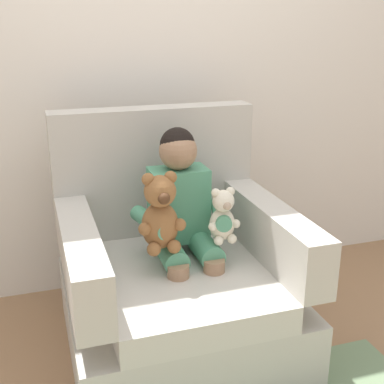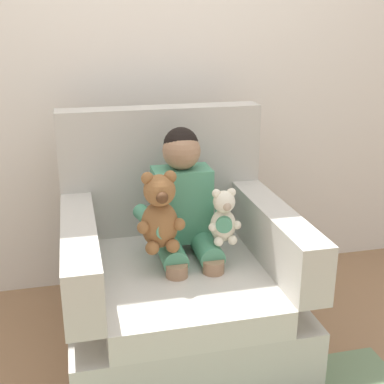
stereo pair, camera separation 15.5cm
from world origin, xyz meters
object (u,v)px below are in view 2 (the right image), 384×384
at_px(seated_child, 185,212).
at_px(plush_brown, 160,213).
at_px(plush_cream, 224,218).
at_px(armchair, 176,277).

bearing_deg(seated_child, plush_brown, -132.47).
xyz_separation_m(plush_cream, plush_brown, (-0.28, 0.00, 0.04)).
bearing_deg(seated_child, armchair, -145.17).
bearing_deg(seated_child, plush_cream, -39.69).
relative_size(armchair, seated_child, 1.27).
relative_size(seated_child, plush_brown, 2.42).
distance_m(seated_child, plush_cream, 0.19).
bearing_deg(plush_cream, armchair, 172.01).
height_order(seated_child, plush_brown, seated_child).
bearing_deg(plush_brown, armchair, 70.59).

